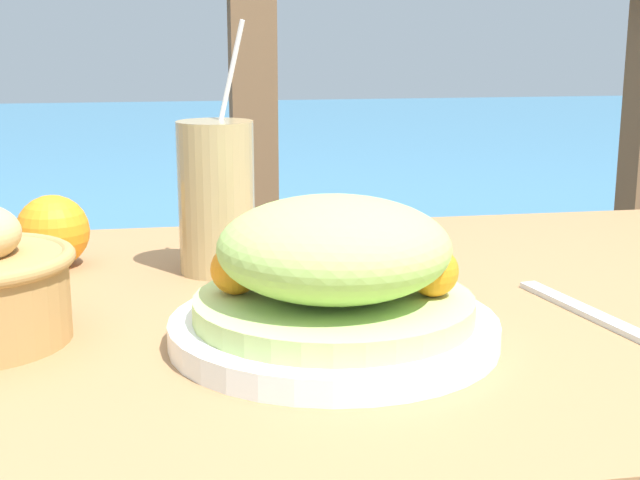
# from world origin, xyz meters

# --- Properties ---
(patio_table) EXTENTS (1.20, 0.71, 0.73)m
(patio_table) POSITION_xyz_m (0.00, 0.00, 0.63)
(patio_table) COLOR #997047
(patio_table) RESTS_ON ground_plane
(railing_fence) EXTENTS (2.80, 0.08, 1.15)m
(railing_fence) POSITION_xyz_m (-0.00, 0.64, 0.78)
(railing_fence) COLOR brown
(railing_fence) RESTS_ON ground_plane
(sea_backdrop) EXTENTS (12.00, 4.00, 0.55)m
(sea_backdrop) POSITION_xyz_m (0.00, 3.14, 0.27)
(sea_backdrop) COLOR teal
(sea_backdrop) RESTS_ON ground_plane
(salad_plate) EXTENTS (0.26, 0.26, 0.12)m
(salad_plate) POSITION_xyz_m (-0.02, -0.11, 0.78)
(salad_plate) COLOR white
(salad_plate) RESTS_ON patio_table
(drink_glass) EXTENTS (0.08, 0.08, 0.25)m
(drink_glass) POSITION_xyz_m (-0.09, 0.13, 0.81)
(drink_glass) COLOR tan
(drink_glass) RESTS_ON patio_table
(knife) EXTENTS (0.05, 0.18, 0.00)m
(knife) POSITION_xyz_m (0.21, -0.07, 0.74)
(knife) COLOR silver
(knife) RESTS_ON patio_table
(orange_near_basket) EXTENTS (0.08, 0.08, 0.08)m
(orange_near_basket) POSITION_xyz_m (-0.26, 0.18, 0.77)
(orange_near_basket) COLOR orange
(orange_near_basket) RESTS_ON patio_table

